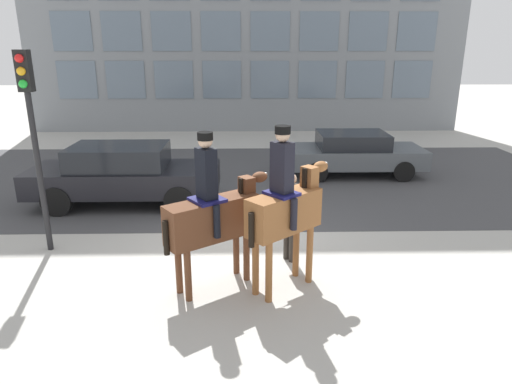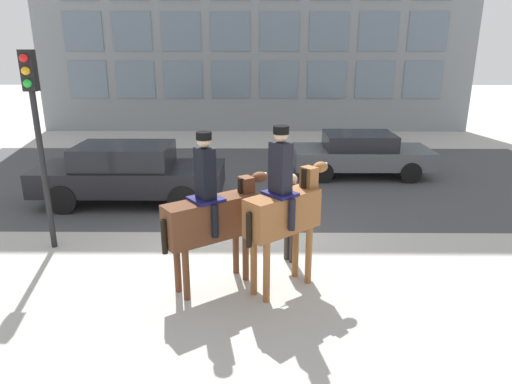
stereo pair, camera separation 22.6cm
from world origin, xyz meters
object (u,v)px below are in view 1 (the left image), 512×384
at_px(street_car_far_lane, 354,153).
at_px(traffic_light, 31,121).
at_px(mounted_horse_companion, 286,207).
at_px(street_car_near_lane, 124,174).
at_px(pedestrian_bystander, 290,210).
at_px(mounted_horse_lead, 213,214).

relative_size(street_car_far_lane, traffic_light, 1.10).
xyz_separation_m(mounted_horse_companion, traffic_light, (-4.51, 1.57, 1.14)).
bearing_deg(street_car_near_lane, mounted_horse_companion, -49.39).
height_order(pedestrian_bystander, street_car_near_lane, pedestrian_bystander).
xyz_separation_m(mounted_horse_companion, pedestrian_bystander, (0.18, 1.00, -0.42)).
bearing_deg(mounted_horse_lead, street_car_near_lane, 85.47).
xyz_separation_m(mounted_horse_companion, street_car_far_lane, (2.72, 6.99, -0.71)).
bearing_deg(mounted_horse_companion, traffic_light, 119.96).
bearing_deg(mounted_horse_companion, street_car_near_lane, 89.80).
height_order(mounted_horse_lead, street_car_near_lane, mounted_horse_lead).
relative_size(mounted_horse_lead, pedestrian_bystander, 1.55).
xyz_separation_m(street_car_far_lane, traffic_light, (-7.24, -5.41, 1.86)).
bearing_deg(street_car_near_lane, pedestrian_bystander, -40.50).
distance_m(street_car_near_lane, traffic_light, 3.35).
xyz_separation_m(pedestrian_bystander, street_car_near_lane, (-3.87, 3.30, -0.20)).
bearing_deg(street_car_near_lane, traffic_light, -106.77).
bearing_deg(street_car_far_lane, mounted_horse_lead, -119.31).
bearing_deg(mounted_horse_companion, pedestrian_bystander, 39.21).
relative_size(mounted_horse_lead, street_car_far_lane, 0.63).
relative_size(street_car_near_lane, traffic_light, 1.23).
xyz_separation_m(mounted_horse_companion, street_car_near_lane, (-3.69, 4.30, -0.61)).
distance_m(mounted_horse_lead, street_car_near_lane, 4.95).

